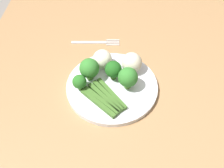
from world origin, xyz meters
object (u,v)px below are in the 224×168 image
at_px(cauliflower_mid, 132,63).
at_px(fork, 96,42).
at_px(dining_table, 121,115).
at_px(broccoli_right, 128,77).
at_px(broccoli_front_left, 113,70).
at_px(plate, 112,87).
at_px(asparagus_bundle, 105,98).
at_px(broccoli_back_right, 89,68).
at_px(cauliflower_near_fork, 102,59).
at_px(broccoli_left, 79,83).

relative_size(cauliflower_mid, fork, 0.38).
relative_size(dining_table, broccoli_right, 17.75).
bearing_deg(broccoli_front_left, broccoli_right, 54.51).
bearing_deg(broccoli_front_left, plate, -2.69).
height_order(dining_table, broccoli_front_left, broccoli_front_left).
relative_size(asparagus_bundle, broccoli_front_left, 2.19).
distance_m(broccoli_back_right, cauliflower_mid, 0.13).
xyz_separation_m(broccoli_front_left, cauliflower_near_fork, (-0.05, -0.04, -0.01)).
xyz_separation_m(dining_table, fork, (-0.22, -0.10, 0.11)).
distance_m(cauliflower_near_fork, fork, 0.13).
height_order(dining_table, cauliflower_near_fork, cauliflower_near_fork).
relative_size(dining_table, fork, 7.51).
bearing_deg(broccoli_back_right, cauliflower_near_fork, 148.96).
bearing_deg(dining_table, broccoli_back_right, -113.42).
bearing_deg(cauliflower_near_fork, plate, 25.07).
bearing_deg(cauliflower_mid, broccoli_left, -58.61).
distance_m(broccoli_back_right, fork, 0.18).
bearing_deg(broccoli_back_right, fork, -179.20).
bearing_deg(dining_table, fork, -154.97).
bearing_deg(asparagus_bundle, broccoli_left, 20.24).
distance_m(cauliflower_mid, fork, 0.18).
relative_size(plate, cauliflower_near_fork, 4.61).
bearing_deg(cauliflower_mid, cauliflower_near_fork, -96.67).
relative_size(dining_table, broccoli_front_left, 20.11).
height_order(broccoli_front_left, fork, broccoli_front_left).
bearing_deg(dining_table, asparagus_bundle, -53.78).
height_order(asparagus_bundle, broccoli_back_right, broccoli_back_right).
bearing_deg(broccoli_left, fork, 174.56).
xyz_separation_m(broccoli_front_left, broccoli_back_right, (0.01, -0.07, 0.01)).
relative_size(dining_table, asparagus_bundle, 9.17).
distance_m(broccoli_front_left, cauliflower_mid, 0.06).
distance_m(broccoli_front_left, broccoli_left, 0.11).
relative_size(dining_table, plate, 4.63).
bearing_deg(broccoli_front_left, dining_table, 30.39).
bearing_deg(plate, broccoli_front_left, 177.31).
bearing_deg(asparagus_bundle, dining_table, -100.69).
bearing_deg(fork, broccoli_back_right, -93.88).
distance_m(broccoli_left, broccoli_back_right, 0.05).
relative_size(asparagus_bundle, broccoli_right, 1.94).
xyz_separation_m(broccoli_right, fork, (-0.20, -0.12, -0.05)).
height_order(broccoli_left, cauliflower_near_fork, cauliflower_near_fork).
height_order(asparagus_bundle, broccoli_right, broccoli_right).
relative_size(plate, fork, 1.62).
xyz_separation_m(asparagus_bundle, broccoli_front_left, (-0.08, 0.02, 0.03)).
xyz_separation_m(plate, cauliflower_mid, (-0.07, 0.05, 0.04)).
relative_size(plate, cauliflower_mid, 4.29).
bearing_deg(asparagus_bundle, broccoli_right, -96.68).
xyz_separation_m(broccoli_front_left, broccoli_right, (0.03, 0.04, 0.00)).
distance_m(plate, broccoli_left, 0.10).
distance_m(broccoli_front_left, broccoli_right, 0.05).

